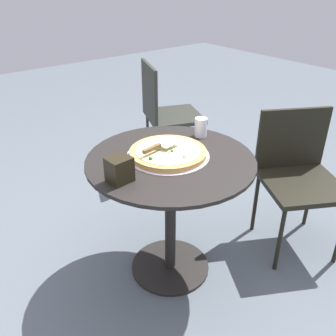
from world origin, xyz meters
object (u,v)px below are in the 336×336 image
pizza_server (159,146)px  patio_chair_far (298,170)px  pizza_on_tray (168,153)px  drinking_cup (201,127)px  napkin_dispenser (119,170)px  patio_chair_near (164,109)px  patio_table (170,191)px

pizza_server → patio_chair_far: 0.87m
pizza_on_tray → pizza_server: bearing=149.3°
drinking_cup → napkin_dispenser: (-0.60, -0.13, 0.01)m
drinking_cup → napkin_dispenser: napkin_dispenser is taller
pizza_on_tray → patio_chair_near: bearing=52.8°
patio_chair_near → patio_chair_far: bearing=-90.1°
napkin_dispenser → patio_chair_far: (1.05, -0.22, -0.28)m
drinking_cup → patio_chair_far: size_ratio=0.13×
pizza_on_tray → napkin_dispenser: napkin_dispenser is taller
patio_chair_near → patio_chair_far: size_ratio=1.07×
napkin_dispenser → patio_chair_far: napkin_dispenser is taller
patio_table → pizza_on_tray: (0.01, 0.03, 0.20)m
patio_chair_near → patio_chair_far: patio_chair_near is taller
pizza_server → drinking_cup: bearing=9.4°
pizza_server → drinking_cup: (0.32, 0.05, -0.00)m
patio_chair_far → pizza_server: bearing=158.9°
pizza_server → patio_chair_near: (0.78, 0.95, -0.25)m
drinking_cup → patio_chair_far: (0.45, -0.35, -0.27)m
pizza_on_tray → napkin_dispenser: (-0.31, -0.06, 0.04)m
patio_chair_near → patio_chair_far: (-0.00, -1.25, -0.02)m
patio_chair_far → napkin_dispenser: bearing=168.3°
pizza_server → pizza_on_tray: bearing=-30.7°
patio_table → pizza_server: size_ratio=3.83×
pizza_on_tray → pizza_server: (-0.04, 0.02, 0.04)m
patio_table → patio_chair_far: patio_chair_far is taller
patio_table → drinking_cup: bearing=19.5°
patio_chair_far → patio_chair_near: bearing=89.9°
drinking_cup → patio_chair_far: patio_chair_far is taller
pizza_server → napkin_dispenser: (-0.28, -0.08, 0.00)m
pizza_server → drinking_cup: 0.33m
patio_table → napkin_dispenser: (-0.30, -0.03, 0.24)m
pizza_on_tray → patio_chair_far: (0.74, -0.28, -0.23)m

